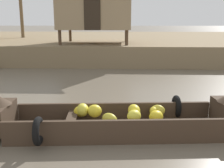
{
  "coord_description": "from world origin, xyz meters",
  "views": [
    {
      "loc": [
        -0.73,
        -0.6,
        2.21
      ],
      "look_at": [
        -1.03,
        6.35,
        0.6
      ],
      "focal_mm": 43.3,
      "sensor_mm": 36.0,
      "label": 1
    }
  ],
  "objects": [
    {
      "name": "ground_plane",
      "position": [
        0.0,
        10.0,
        0.0
      ],
      "size": [
        300.0,
        300.0,
        0.0
      ],
      "primitive_type": "plane",
      "color": "#665B4C"
    },
    {
      "name": "stilt_house_mid_left",
      "position": [
        -2.27,
        14.35,
        3.08
      ],
      "size": [
        4.46,
        3.6,
        3.87
      ],
      "color": "#4C3826",
      "rests_on": "riverbank_strip"
    },
    {
      "name": "riverbank_strip",
      "position": [
        0.0,
        22.15,
        0.53
      ],
      "size": [
        160.0,
        20.0,
        1.06
      ],
      "primitive_type": "cube",
      "color": "#7F6B4C",
      "rests_on": "ground"
    },
    {
      "name": "banana_boat",
      "position": [
        -0.87,
        4.56,
        0.28
      ],
      "size": [
        5.27,
        2.06,
        0.83
      ],
      "color": "#3D2D21",
      "rests_on": "ground"
    }
  ]
}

